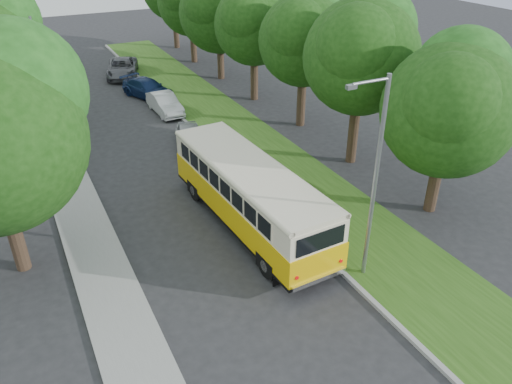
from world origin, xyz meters
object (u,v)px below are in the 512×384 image
lamppost_near (374,177)px  car_grey (122,68)px  vintage_bus (250,196)px  car_white (165,104)px  car_silver (189,137)px  lamppost_far (41,78)px  car_blue (148,89)px

lamppost_near → car_grey: lamppost_near is taller
vintage_bus → car_white: bearing=83.1°
car_silver → car_white: car_white is taller
lamppost_far → vintage_bus: (6.58, -13.41, -2.56)m
vintage_bus → car_grey: vintage_bus is taller
lamppost_far → car_silver: lamppost_far is taller
vintage_bus → car_grey: size_ratio=1.98×
lamppost_near → car_grey: 31.07m
lamppost_far → lamppost_near: bearing=-64.3°
car_white → lamppost_near: bearing=-88.8°
lamppost_near → vintage_bus: (-2.33, 5.09, -2.81)m
car_white → car_blue: size_ratio=0.87×
car_silver → car_white: size_ratio=0.94×
car_blue → car_grey: size_ratio=0.90×
car_white → car_grey: 10.13m
vintage_bus → lamppost_far: bearing=113.3°
car_blue → vintage_bus: bearing=-114.3°
lamppost_near → car_white: 21.05m
car_white → car_blue: bearing=89.6°
lamppost_far → vintage_bus: 15.15m
vintage_bus → car_white: 15.66m
lamppost_near → car_blue: 24.80m
lamppost_near → car_white: lamppost_near is taller
vintage_bus → car_blue: (1.01, 19.40, -0.87)m
lamppost_near → car_grey: size_ratio=1.51×
lamppost_near → vintage_bus: size_ratio=0.76×
car_blue → car_silver: bearing=-113.7°
lamppost_near → lamppost_far: bearing=115.7°
lamppost_far → car_blue: (7.59, 5.99, -3.43)m
car_silver → car_blue: bearing=103.5°
car_silver → car_grey: 16.44m
car_silver → car_grey: (0.06, 16.44, 0.07)m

